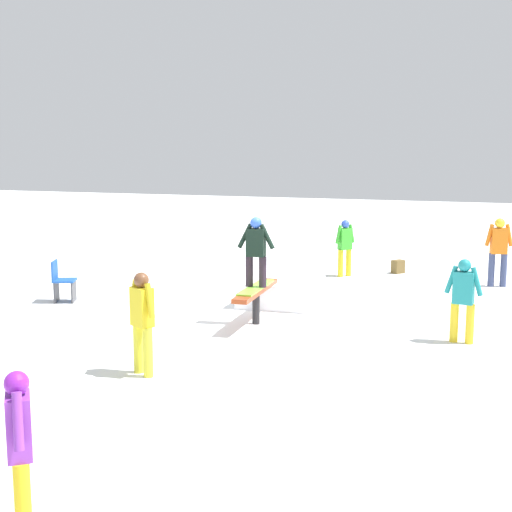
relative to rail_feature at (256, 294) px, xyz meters
The scene contains 11 objects.
ground_plane 0.56m from the rail_feature, ahead, with size 60.00×60.00×0.00m, color white.
rail_feature is the anchor object (origin of this frame).
snow_kicker_ramp 1.92m from the rail_feature, behind, with size 1.80×1.50×0.51m, color white.
main_rider_on_rail 0.75m from the rail_feature, ahead, with size 1.50×0.71×1.32m.
bystander_orange 6.63m from the rail_feature, 141.03° to the left, with size 0.31×0.64×1.60m.
bystander_yellow 3.36m from the rail_feature, ahead, with size 0.38×0.57×1.50m.
bystander_green 5.27m from the rail_feature, behind, with size 0.49×0.44×1.42m.
bystander_teal 3.67m from the rail_feature, 89.09° to the left, with size 0.25×0.63×1.42m.
bystander_purple 7.45m from the rail_feature, ahead, with size 0.52×0.42×1.45m.
folding_chair 4.48m from the rail_feature, 95.32° to the right, with size 0.57×0.57×0.88m.
backpack_on_snow 6.38m from the rail_feature, 164.14° to the left, with size 0.30×0.22×0.34m, color brown.
Camera 1 is at (12.11, 4.21, 3.30)m, focal length 50.00 mm.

